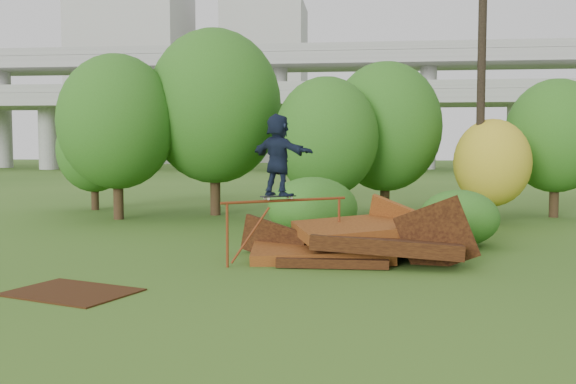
# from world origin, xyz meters

# --- Properties ---
(ground) EXTENTS (240.00, 240.00, 0.00)m
(ground) POSITION_xyz_m (0.00, 0.00, 0.00)
(ground) COLOR #2D5116
(ground) RESTS_ON ground
(scrap_pile) EXTENTS (5.66, 3.10, 1.98)m
(scrap_pile) POSITION_xyz_m (0.81, 2.12, 0.41)
(scrap_pile) COLOR #51230E
(scrap_pile) RESTS_ON ground
(grind_rail) EXTENTS (2.68, 1.89, 1.46)m
(grind_rail) POSITION_xyz_m (-0.82, 1.74, 1.11)
(grind_rail) COLOR maroon
(grind_rail) RESTS_ON ground
(skateboard) EXTENTS (0.80, 0.65, 0.09)m
(skateboard) POSITION_xyz_m (-0.98, 1.63, 1.53)
(skateboard) COLOR black
(skateboard) RESTS_ON grind_rail
(skater) EXTENTS (1.73, 1.46, 1.87)m
(skater) POSITION_xyz_m (-0.98, 1.63, 2.47)
(skater) COLOR #151D33
(skater) RESTS_ON skateboard
(flat_plate) EXTENTS (2.59, 2.21, 0.03)m
(flat_plate) POSITION_xyz_m (-4.33, -1.86, 0.01)
(flat_plate) COLOR #341A0B
(flat_plate) RESTS_ON ground
(tree_0) EXTENTS (4.27, 4.27, 6.03)m
(tree_0) POSITION_xyz_m (-7.93, 9.76, 3.56)
(tree_0) COLOR black
(tree_0) RESTS_ON ground
(tree_1) EXTENTS (5.17, 5.17, 7.20)m
(tree_1) POSITION_xyz_m (-4.72, 11.59, 4.21)
(tree_1) COLOR black
(tree_1) RESTS_ON ground
(tree_2) EXTENTS (3.59, 3.59, 5.06)m
(tree_2) POSITION_xyz_m (-0.29, 9.24, 2.99)
(tree_2) COLOR black
(tree_2) RESTS_ON ground
(tree_3) EXTENTS (4.20, 4.20, 5.83)m
(tree_3) POSITION_xyz_m (1.81, 11.47, 3.41)
(tree_3) COLOR black
(tree_3) RESTS_ON ground
(tree_4) EXTENTS (2.62, 2.62, 3.62)m
(tree_4) POSITION_xyz_m (5.39, 9.84, 2.10)
(tree_4) COLOR black
(tree_4) RESTS_ON ground
(tree_5) EXTENTS (3.71, 3.71, 5.21)m
(tree_5) POSITION_xyz_m (8.16, 12.22, 3.07)
(tree_5) COLOR black
(tree_5) RESTS_ON ground
(tree_6) EXTENTS (3.08, 3.08, 4.30)m
(tree_6) POSITION_xyz_m (-10.25, 13.08, 2.53)
(tree_6) COLOR black
(tree_6) RESTS_ON ground
(shrub_left) EXTENTS (2.59, 2.40, 1.80)m
(shrub_left) POSITION_xyz_m (-0.48, 5.49, 0.90)
(shrub_left) COLOR #295516
(shrub_left) RESTS_ON ground
(shrub_right) EXTENTS (2.13, 1.96, 1.51)m
(shrub_right) POSITION_xyz_m (3.52, 4.63, 0.76)
(shrub_right) COLOR #295516
(shrub_right) RESTS_ON ground
(utility_pole) EXTENTS (1.40, 0.28, 9.91)m
(utility_pole) POSITION_xyz_m (4.92, 9.54, 5.03)
(utility_pole) COLOR black
(utility_pole) RESTS_ON ground
(freeway_overpass) EXTENTS (160.00, 15.00, 13.70)m
(freeway_overpass) POSITION_xyz_m (0.00, 62.92, 10.32)
(freeway_overpass) COLOR gray
(freeway_overpass) RESTS_ON ground
(building_left) EXTENTS (18.00, 16.00, 35.00)m
(building_left) POSITION_xyz_m (-38.00, 95.00, 17.50)
(building_left) COLOR #9E9E99
(building_left) RESTS_ON ground
(building_right) EXTENTS (14.00, 14.00, 28.00)m
(building_right) POSITION_xyz_m (-16.00, 102.00, 14.00)
(building_right) COLOR #9E9E99
(building_right) RESTS_ON ground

